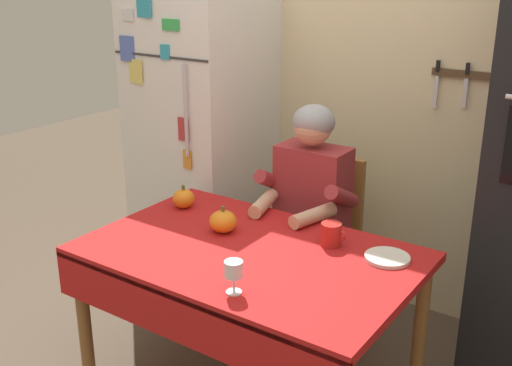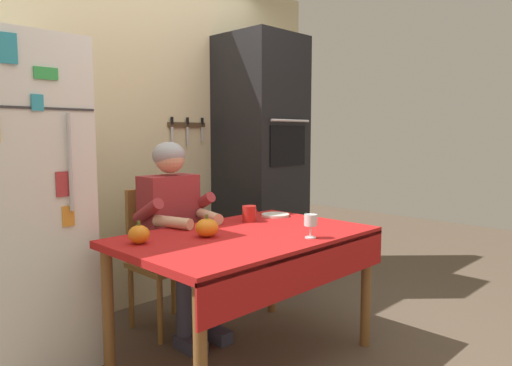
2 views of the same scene
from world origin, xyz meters
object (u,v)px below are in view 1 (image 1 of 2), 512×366
pumpkin_large (184,199)px  chair_behind_person (322,234)px  coffee_mug (331,234)px  dining_table (246,270)px  serving_tray (387,258)px  pumpkin_medium (223,221)px  wine_glass (234,271)px  seated_person (305,206)px  refrigerator (203,136)px

pumpkin_large → chair_behind_person: bearing=48.9°
chair_behind_person → coffee_mug: (0.33, -0.53, 0.28)m
dining_table → serving_tray: 0.59m
pumpkin_large → pumpkin_medium: pumpkin_medium is taller
serving_tray → pumpkin_medium: bearing=-167.7°
wine_glass → serving_tray: 0.68m
dining_table → wine_glass: 0.39m
pumpkin_large → coffee_mug: bearing=1.8°
chair_behind_person → wine_glass: chair_behind_person is taller
wine_glass → seated_person: bearing=103.9°
coffee_mug → pumpkin_large: size_ratio=1.00×
chair_behind_person → coffee_mug: chair_behind_person is taller
dining_table → pumpkin_large: pumpkin_large is taller
pumpkin_large → wine_glass: bearing=-37.4°
pumpkin_medium → serving_tray: 0.74m
serving_tray → seated_person: bearing=150.2°
chair_behind_person → seated_person: size_ratio=0.75×
dining_table → chair_behind_person: 0.81m
seated_person → pumpkin_large: size_ratio=10.68×
serving_tray → coffee_mug: bearing=-178.1°
refrigerator → seated_person: refrigerator is taller
pumpkin_large → serving_tray: bearing=1.8°
chair_behind_person → serving_tray: bearing=-41.9°
dining_table → seated_person: bearing=95.9°
coffee_mug → pumpkin_large: pumpkin_large is taller
dining_table → pumpkin_medium: bearing=151.5°
pumpkin_medium → dining_table: bearing=-28.5°
wine_glass → serving_tray: size_ratio=0.69×
chair_behind_person → pumpkin_medium: bearing=-102.0°
serving_tray → wine_glass: bearing=-121.7°
seated_person → serving_tray: (0.58, -0.33, 0.01)m
coffee_mug → wine_glass: 0.58m
chair_behind_person → wine_glass: bearing=-78.5°
coffee_mug → serving_tray: 0.26m
wine_glass → serving_tray: bearing=58.3°
wine_glass → pumpkin_medium: (-0.37, 0.42, -0.04)m
wine_glass → pumpkin_large: size_ratio=1.10×
refrigerator → chair_behind_person: refrigerator is taller
dining_table → wine_glass: wine_glass is taller
chair_behind_person → dining_table: bearing=-85.5°
chair_behind_person → pumpkin_large: (-0.49, -0.56, 0.28)m
chair_behind_person → pumpkin_large: size_ratio=7.98×
dining_table → coffee_mug: bearing=44.9°
chair_behind_person → pumpkin_medium: (-0.14, -0.68, 0.28)m
coffee_mug → chair_behind_person: bearing=121.5°
refrigerator → coffee_mug: size_ratio=15.45×
dining_table → pumpkin_medium: pumpkin_medium is taller
pumpkin_large → seated_person: bearing=37.1°
refrigerator → chair_behind_person: bearing=-5.8°
coffee_mug → wine_glass: wine_glass is taller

